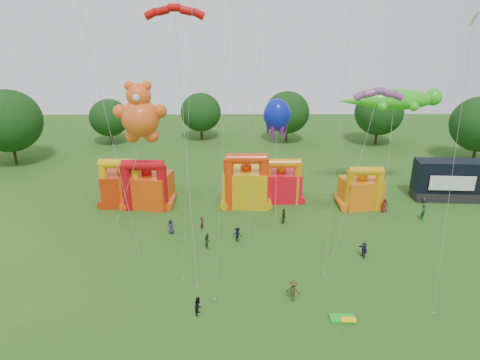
{
  "coord_description": "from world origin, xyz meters",
  "views": [
    {
      "loc": [
        -1.57,
        -23.2,
        22.86
      ],
      "look_at": [
        -1.18,
        18.0,
        6.83
      ],
      "focal_mm": 32.0,
      "sensor_mm": 36.0,
      "label": 1
    }
  ],
  "objects_px": {
    "bouncy_castle_0": "(123,186)",
    "spectator_4": "(284,216)",
    "teddy_bear_kite": "(134,149)",
    "octopus_kite": "(276,147)",
    "gecko_kite": "(391,136)",
    "spectator_0": "(171,226)",
    "stage_trailer": "(447,180)",
    "bouncy_castle_2": "(246,185)"
  },
  "relations": [
    {
      "from": "bouncy_castle_0",
      "to": "spectator_0",
      "type": "height_order",
      "value": "bouncy_castle_0"
    },
    {
      "from": "teddy_bear_kite",
      "to": "gecko_kite",
      "type": "relative_size",
      "value": 1.14
    },
    {
      "from": "bouncy_castle_0",
      "to": "stage_trailer",
      "type": "height_order",
      "value": "bouncy_castle_0"
    },
    {
      "from": "teddy_bear_kite",
      "to": "spectator_4",
      "type": "distance_m",
      "value": 18.79
    },
    {
      "from": "octopus_kite",
      "to": "spectator_4",
      "type": "distance_m",
      "value": 9.52
    },
    {
      "from": "bouncy_castle_0",
      "to": "gecko_kite",
      "type": "relative_size",
      "value": 0.46
    },
    {
      "from": "spectator_0",
      "to": "teddy_bear_kite",
      "type": "bearing_deg",
      "value": 155.02
    },
    {
      "from": "bouncy_castle_0",
      "to": "octopus_kite",
      "type": "relative_size",
      "value": 0.5
    },
    {
      "from": "bouncy_castle_2",
      "to": "gecko_kite",
      "type": "distance_m",
      "value": 19.26
    },
    {
      "from": "bouncy_castle_0",
      "to": "octopus_kite",
      "type": "bearing_deg",
      "value": 4.6
    },
    {
      "from": "stage_trailer",
      "to": "spectator_4",
      "type": "xyz_separation_m",
      "value": [
        -22.05,
        -7.01,
        -1.63
      ]
    },
    {
      "from": "bouncy_castle_0",
      "to": "spectator_4",
      "type": "distance_m",
      "value": 20.77
    },
    {
      "from": "teddy_bear_kite",
      "to": "spectator_0",
      "type": "xyz_separation_m",
      "value": [
        4.3,
        -4.26,
        -7.66
      ]
    },
    {
      "from": "bouncy_castle_2",
      "to": "spectator_4",
      "type": "relative_size",
      "value": 3.97
    },
    {
      "from": "bouncy_castle_0",
      "to": "spectator_4",
      "type": "relative_size",
      "value": 3.54
    },
    {
      "from": "octopus_kite",
      "to": "spectator_0",
      "type": "distance_m",
      "value": 16.9
    },
    {
      "from": "bouncy_castle_0",
      "to": "teddy_bear_kite",
      "type": "height_order",
      "value": "teddy_bear_kite"
    },
    {
      "from": "gecko_kite",
      "to": "octopus_kite",
      "type": "height_order",
      "value": "gecko_kite"
    },
    {
      "from": "bouncy_castle_0",
      "to": "teddy_bear_kite",
      "type": "distance_m",
      "value": 7.71
    },
    {
      "from": "bouncy_castle_0",
      "to": "octopus_kite",
      "type": "distance_m",
      "value": 20.13
    },
    {
      "from": "teddy_bear_kite",
      "to": "octopus_kite",
      "type": "relative_size",
      "value": 1.25
    },
    {
      "from": "stage_trailer",
      "to": "teddy_bear_kite",
      "type": "xyz_separation_m",
      "value": [
        -39.13,
        -5.14,
        5.97
      ]
    },
    {
      "from": "stage_trailer",
      "to": "spectator_4",
      "type": "distance_m",
      "value": 23.19
    },
    {
      "from": "stage_trailer",
      "to": "spectator_0",
      "type": "bearing_deg",
      "value": -164.9
    },
    {
      "from": "gecko_kite",
      "to": "spectator_4",
      "type": "xyz_separation_m",
      "value": [
        -14.01,
        -7.14,
        -7.59
      ]
    },
    {
      "from": "octopus_kite",
      "to": "spectator_0",
      "type": "xyz_separation_m",
      "value": [
        -12.41,
        -9.65,
        -6.19
      ]
    },
    {
      "from": "spectator_4",
      "to": "bouncy_castle_0",
      "type": "bearing_deg",
      "value": -83.59
    },
    {
      "from": "teddy_bear_kite",
      "to": "octopus_kite",
      "type": "height_order",
      "value": "teddy_bear_kite"
    },
    {
      "from": "bouncy_castle_0",
      "to": "spectator_0",
      "type": "relative_size",
      "value": 3.78
    },
    {
      "from": "bouncy_castle_2",
      "to": "teddy_bear_kite",
      "type": "relative_size",
      "value": 0.45
    },
    {
      "from": "stage_trailer",
      "to": "gecko_kite",
      "type": "xyz_separation_m",
      "value": [
        -8.03,
        0.13,
        5.96
      ]
    },
    {
      "from": "gecko_kite",
      "to": "spectator_0",
      "type": "height_order",
      "value": "gecko_kite"
    },
    {
      "from": "gecko_kite",
      "to": "octopus_kite",
      "type": "xyz_separation_m",
      "value": [
        -14.39,
        0.12,
        -1.46
      ]
    },
    {
      "from": "gecko_kite",
      "to": "spectator_4",
      "type": "relative_size",
      "value": 7.78
    },
    {
      "from": "gecko_kite",
      "to": "octopus_kite",
      "type": "relative_size",
      "value": 1.1
    },
    {
      "from": "spectator_0",
      "to": "spectator_4",
      "type": "xyz_separation_m",
      "value": [
        12.79,
        2.39,
        0.06
      ]
    },
    {
      "from": "bouncy_castle_0",
      "to": "gecko_kite",
      "type": "bearing_deg",
      "value": 2.45
    },
    {
      "from": "stage_trailer",
      "to": "spectator_0",
      "type": "height_order",
      "value": "stage_trailer"
    },
    {
      "from": "bouncy_castle_2",
      "to": "teddy_bear_kite",
      "type": "distance_m",
      "value": 14.47
    },
    {
      "from": "bouncy_castle_0",
      "to": "bouncy_castle_2",
      "type": "bearing_deg",
      "value": -1.31
    },
    {
      "from": "gecko_kite",
      "to": "octopus_kite",
      "type": "bearing_deg",
      "value": 179.52
    },
    {
      "from": "octopus_kite",
      "to": "bouncy_castle_2",
      "type": "bearing_deg",
      "value": -153.71
    }
  ]
}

